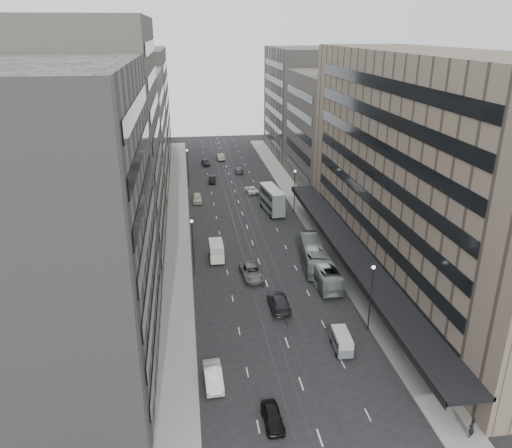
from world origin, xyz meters
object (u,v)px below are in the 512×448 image
bus_far (313,254)px  panel_van (216,251)px  double_decker (272,199)px  vw_microbus (342,341)px  sedan_0 (273,417)px  pedestrian (472,428)px  sedan_2 (252,272)px  bus_near (322,269)px  sedan_1 (213,376)px

bus_far → panel_van: bus_far is taller
double_decker → vw_microbus: 43.99m
sedan_0 → pedestrian: (16.31, -4.03, 0.42)m
sedan_2 → bus_far: bearing=11.5°
sedan_2 → panel_van: bearing=120.9°
pedestrian → panel_van: bearing=-96.4°
bus_near → double_decker: double_decker is taller
vw_microbus → pedestrian: pedestrian is taller
bus_near → sedan_2: 9.73m
vw_microbus → panel_van: size_ratio=0.88×
bus_near → panel_van: bearing=-31.1°
double_decker → sedan_1: bearing=-113.7°
sedan_1 → pedestrian: bearing=-28.0°
double_decker → pedestrian: double_decker is taller
bus_far → panel_van: (-13.91, 3.52, -0.14)m
double_decker → sedan_1: (-14.11, -47.38, -1.78)m
double_decker → sedan_1: size_ratio=1.85×
sedan_1 → double_decker: bearing=71.2°
bus_far → vw_microbus: bus_far is taller
bus_near → double_decker: bearing=-85.6°
sedan_2 → sedan_0: bearing=-98.7°
pedestrian → vw_microbus: bearing=-95.2°
bus_far → vw_microbus: 21.12m
sedan_2 → double_decker: bearing=69.3°
vw_microbus → sedan_1: 14.45m
sedan_0 → double_decker: bearing=78.5°
sedan_0 → sedan_2: sedan_2 is taller
panel_van → sedan_2: 7.74m
bus_near → double_decker: 28.00m
bus_near → bus_far: bus_far is taller
sedan_0 → pedestrian: 16.81m
bus_far → sedan_1: 29.29m
vw_microbus → sedan_0: 13.29m
sedan_2 → vw_microbus: bearing=-73.0°
bus_near → bus_far: size_ratio=0.96×
bus_far → sedan_1: (-16.17, -24.41, -0.89)m
bus_near → panel_van: (-13.93, 8.46, -0.07)m
bus_near → sedan_1: bearing=50.4°
sedan_2 → pedestrian: 34.95m
vw_microbus → sedan_1: size_ratio=0.81×
sedan_0 → sedan_1: bearing=126.3°
bus_far → pedestrian: (4.95, -34.60, -0.57)m
pedestrian → bus_near: bearing=-113.2°
sedan_1 → sedan_2: (6.75, 21.67, 0.03)m
vw_microbus → panel_van: (-11.77, 24.52, 0.39)m
vw_microbus → sedan_1: (-14.03, -3.41, -0.36)m
sedan_1 → pedestrian: (21.12, -10.19, 0.32)m
bus_near → sedan_0: bearing=66.2°
bus_far → pedestrian: size_ratio=6.26×
bus_near → pedestrian: bearing=99.6°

